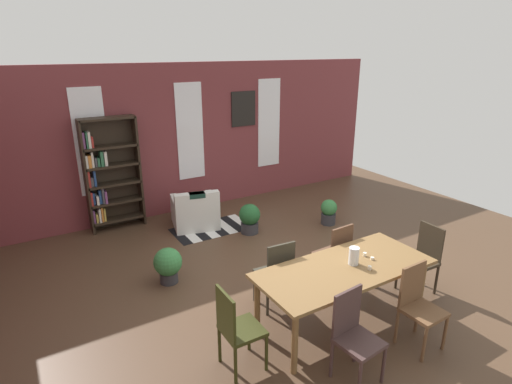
# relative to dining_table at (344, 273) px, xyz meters

# --- Properties ---
(ground_plane) EXTENTS (10.36, 10.36, 0.00)m
(ground_plane) POSITION_rel_dining_table_xyz_m (0.00, 1.08, -0.70)
(ground_plane) COLOR #503927
(back_wall_brick) EXTENTS (8.97, 0.12, 2.93)m
(back_wall_brick) POSITION_rel_dining_table_xyz_m (0.00, 4.57, 0.77)
(back_wall_brick) COLOR brown
(back_wall_brick) RESTS_ON ground
(window_pane_0) EXTENTS (0.55, 0.02, 1.90)m
(window_pane_0) POSITION_rel_dining_table_xyz_m (-1.85, 4.50, 0.91)
(window_pane_0) COLOR white
(window_pane_1) EXTENTS (0.55, 0.02, 1.90)m
(window_pane_1) POSITION_rel_dining_table_xyz_m (0.00, 4.50, 0.91)
(window_pane_1) COLOR white
(window_pane_2) EXTENTS (0.55, 0.02, 1.90)m
(window_pane_2) POSITION_rel_dining_table_xyz_m (1.86, 4.50, 0.91)
(window_pane_2) COLOR white
(dining_table) EXTENTS (2.13, 0.93, 0.78)m
(dining_table) POSITION_rel_dining_table_xyz_m (0.00, 0.00, 0.00)
(dining_table) COLOR brown
(dining_table) RESTS_ON ground
(vase_on_table) EXTENTS (0.12, 0.12, 0.21)m
(vase_on_table) POSITION_rel_dining_table_xyz_m (0.13, 0.00, 0.19)
(vase_on_table) COLOR silver
(vase_on_table) RESTS_ON dining_table
(tealight_candle_0) EXTENTS (0.04, 0.04, 0.05)m
(tealight_candle_0) POSITION_rel_dining_table_xyz_m (0.39, 0.07, 0.10)
(tealight_candle_0) COLOR silver
(tealight_candle_0) RESTS_ON dining_table
(tealight_candle_1) EXTENTS (0.04, 0.04, 0.05)m
(tealight_candle_1) POSITION_rel_dining_table_xyz_m (0.20, -0.19, 0.10)
(tealight_candle_1) COLOR silver
(tealight_candle_1) RESTS_ON dining_table
(tealight_candle_2) EXTENTS (0.04, 0.04, 0.03)m
(tealight_candle_2) POSITION_rel_dining_table_xyz_m (0.41, -0.04, 0.10)
(tealight_candle_2) COLOR silver
(tealight_candle_2) RESTS_ON dining_table
(dining_chair_near_right) EXTENTS (0.41, 0.41, 0.95)m
(dining_chair_near_right) POSITION_rel_dining_table_xyz_m (0.48, -0.69, -0.18)
(dining_chair_near_right) COLOR brown
(dining_chair_near_right) RESTS_ON ground
(dining_chair_near_left) EXTENTS (0.43, 0.43, 0.95)m
(dining_chair_near_left) POSITION_rel_dining_table_xyz_m (-0.49, -0.69, -0.18)
(dining_chair_near_left) COLOR #432F2D
(dining_chair_near_left) RESTS_ON ground
(dining_chair_head_right) EXTENTS (0.41, 0.41, 0.95)m
(dining_chair_head_right) POSITION_rel_dining_table_xyz_m (1.44, -0.00, -0.18)
(dining_chair_head_right) COLOR #32291C
(dining_chair_head_right) RESTS_ON ground
(dining_chair_far_right) EXTENTS (0.42, 0.42, 0.95)m
(dining_chair_far_right) POSITION_rel_dining_table_xyz_m (0.48, 0.69, -0.18)
(dining_chair_far_right) COLOR brown
(dining_chair_far_right) RESTS_ON ground
(dining_chair_head_left) EXTENTS (0.40, 0.40, 0.95)m
(dining_chair_head_left) POSITION_rel_dining_table_xyz_m (-1.44, 0.00, -0.18)
(dining_chair_head_left) COLOR #2F3111
(dining_chair_head_left) RESTS_ON ground
(dining_chair_far_left) EXTENTS (0.43, 0.43, 0.95)m
(dining_chair_far_left) POSITION_rel_dining_table_xyz_m (-0.49, 0.69, -0.18)
(dining_chair_far_left) COLOR #322F24
(dining_chair_far_left) RESTS_ON ground
(bookshelf_tall) EXTENTS (0.97, 0.28, 2.06)m
(bookshelf_tall) POSITION_rel_dining_table_xyz_m (-1.67, 4.34, 0.33)
(bookshelf_tall) COLOR #2D2319
(bookshelf_tall) RESTS_ON ground
(armchair_white) EXTENTS (0.96, 0.96, 0.75)m
(armchair_white) POSITION_rel_dining_table_xyz_m (-0.34, 3.62, -0.42)
(armchair_white) COLOR silver
(armchair_white) RESTS_ON ground
(potted_plant_by_shelf) EXTENTS (0.31, 0.31, 0.49)m
(potted_plant_by_shelf) POSITION_rel_dining_table_xyz_m (1.86, 2.40, -0.44)
(potted_plant_by_shelf) COLOR #333338
(potted_plant_by_shelf) RESTS_ON ground
(potted_plant_corner) EXTENTS (0.38, 0.38, 0.55)m
(potted_plant_corner) POSITION_rel_dining_table_xyz_m (0.38, 2.83, -0.41)
(potted_plant_corner) COLOR #333338
(potted_plant_corner) RESTS_ON ground
(potted_plant_window) EXTENTS (0.40, 0.40, 0.53)m
(potted_plant_window) POSITION_rel_dining_table_xyz_m (-1.46, 1.98, -0.41)
(potted_plant_window) COLOR #333338
(potted_plant_window) RESTS_ON ground
(striped_rug) EXTENTS (1.42, 0.79, 0.01)m
(striped_rug) POSITION_rel_dining_table_xyz_m (-0.14, 3.34, -0.69)
(striped_rug) COLOR black
(striped_rug) RESTS_ON ground
(framed_picture) EXTENTS (0.56, 0.03, 0.72)m
(framed_picture) POSITION_rel_dining_table_xyz_m (1.22, 4.50, 1.27)
(framed_picture) COLOR black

